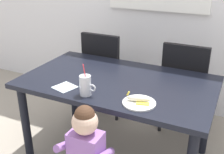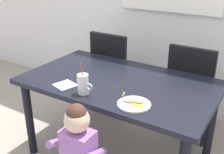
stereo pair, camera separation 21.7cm
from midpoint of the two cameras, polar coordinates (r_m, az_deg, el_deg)
The scene contains 9 objects.
ground_plane at distance 2.66m, azimuth -1.35°, elevation -15.66°, with size 24.00×24.00×0.00m, color #9E9384.
dining_table at distance 2.30m, azimuth -1.51°, elevation -2.81°, with size 1.56×0.92×0.76m.
dining_chair_left at distance 3.06m, azimuth -3.40°, elevation 1.60°, with size 0.44×0.44×0.96m.
dining_chair_right at distance 2.78m, azimuth 12.59°, elevation -1.29°, with size 0.44×0.44×0.96m.
toddler_standing at distance 1.90m, azimuth -8.73°, elevation -14.26°, with size 0.33×0.24×0.84m.
milk_cup at distance 2.02m, azimuth -8.54°, elevation -2.01°, with size 0.13×0.08×0.25m.
snack_plate at distance 1.90m, azimuth 2.33°, elevation -5.42°, with size 0.23×0.23×0.01m, color white.
peeled_banana at distance 1.90m, azimuth 2.36°, elevation -4.60°, with size 0.18×0.12×0.07m.
paper_napkin at distance 2.18m, azimuth -12.48°, elevation -2.12°, with size 0.15×0.15×0.00m, color silver.
Camera 1 is at (0.85, -1.89, 1.68)m, focal length 44.55 mm.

